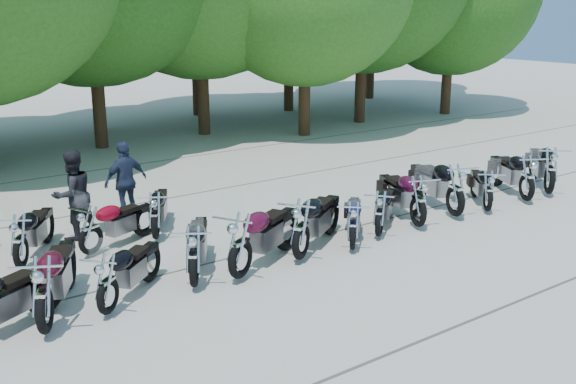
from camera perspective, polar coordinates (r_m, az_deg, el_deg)
ground at (r=12.75m, az=4.00°, el=-6.24°), size 90.00×90.00×0.00m
motorcycle_2 at (r=10.49m, az=-20.03°, el=-8.02°), size 1.84×2.52×1.39m
motorcycle_3 at (r=10.88m, az=-15.09°, el=-7.38°), size 1.99×1.79×1.16m
motorcycle_4 at (r=11.58m, az=-8.00°, el=-5.28°), size 1.80×2.25×1.27m
motorcycle_5 at (r=11.80m, az=-4.08°, el=-4.38°), size 2.58×1.83×1.42m
motorcycle_6 at (r=12.65m, az=1.11°, el=-3.02°), size 2.48×1.95×1.39m
motorcycle_7 at (r=13.28m, az=5.53°, el=-2.74°), size 1.83×1.91×1.15m
motorcycle_8 at (r=14.09m, az=7.77°, el=-1.73°), size 1.98×1.74×1.15m
motorcycle_9 at (r=14.80m, az=11.01°, el=-0.64°), size 1.52×2.48×1.34m
motorcycle_10 at (r=15.69m, az=14.04°, el=0.28°), size 1.60×2.65×1.43m
motorcycle_11 at (r=16.34m, az=16.62°, el=0.18°), size 1.78×1.96×1.15m
motorcycle_12 at (r=17.46m, az=19.64°, el=1.23°), size 1.79×2.45×1.35m
motorcycle_13 at (r=18.30m, az=21.35°, el=1.83°), size 2.34×2.36×1.44m
motorcycle_15 at (r=13.20m, az=-21.78°, el=-3.78°), size 1.73×2.15×1.21m
motorcycle_16 at (r=13.50m, az=-16.42°, el=-2.98°), size 2.13×1.36×1.16m
motorcycle_17 at (r=14.06m, az=-11.20°, el=-1.87°), size 1.62×2.09×1.17m
rider_1 at (r=14.59m, az=-17.75°, el=-0.23°), size 1.05×0.90×1.88m
rider_2 at (r=15.58m, az=-13.57°, el=0.92°), size 1.12×0.61×1.81m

